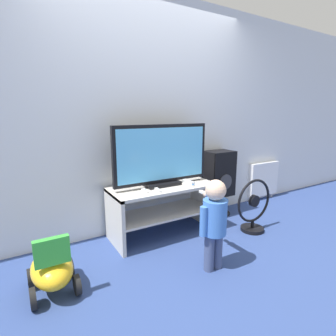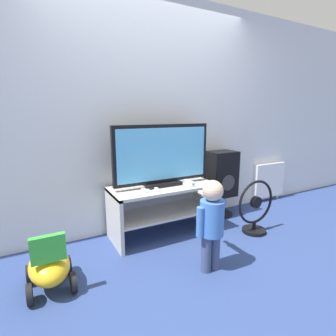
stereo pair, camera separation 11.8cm
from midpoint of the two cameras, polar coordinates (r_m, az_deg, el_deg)
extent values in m
plane|color=navy|center=(2.85, 0.39, -16.00)|extent=(16.00, 16.00, 0.00)
cube|color=silver|center=(3.03, -5.41, 11.25)|extent=(10.00, 0.06, 2.60)
cube|color=beige|center=(2.85, -2.23, -4.21)|extent=(1.16, 0.50, 0.03)
cube|color=beige|center=(2.94, -2.18, -9.68)|extent=(1.12, 0.46, 0.02)
cube|color=beige|center=(2.73, -12.78, -11.13)|extent=(0.04, 0.50, 0.56)
cube|color=beige|center=(3.22, 6.68, -7.27)|extent=(0.04, 0.50, 0.56)
cube|color=black|center=(2.86, -2.48, -3.41)|extent=(0.38, 0.20, 0.04)
cube|color=black|center=(2.79, -2.54, 3.13)|extent=(1.10, 0.05, 0.62)
cube|color=#59B2EA|center=(2.76, -2.26, 3.05)|extent=(1.03, 0.01, 0.55)
cube|color=white|center=(2.88, 3.28, -3.21)|extent=(0.04, 0.18, 0.05)
cube|color=#3F8CE5|center=(2.81, 4.32, -3.62)|extent=(0.03, 0.00, 0.01)
cube|color=white|center=(2.64, -6.21, -4.99)|extent=(0.04, 0.13, 0.02)
cylinder|color=#337FD8|center=(2.63, -6.22, -4.72)|extent=(0.01, 0.01, 0.00)
cube|color=white|center=(2.65, -3.47, -4.85)|extent=(0.05, 0.13, 0.02)
cylinder|color=#337FD8|center=(2.65, -3.47, -4.58)|extent=(0.01, 0.01, 0.00)
cylinder|color=#3F4C72|center=(2.37, 7.47, -17.81)|extent=(0.09, 0.09, 0.33)
cylinder|color=#3F4C72|center=(2.42, 9.27, -17.17)|extent=(0.09, 0.09, 0.33)
cylinder|color=#3F72C6|center=(2.25, 8.63, -10.52)|extent=(0.20, 0.20, 0.30)
sphere|color=beige|center=(2.18, 8.82, -4.78)|extent=(0.17, 0.17, 0.17)
cylinder|color=#3F72C6|center=(2.19, 6.18, -11.48)|extent=(0.06, 0.06, 0.25)
cylinder|color=#3F72C6|center=(2.38, 9.00, -6.42)|extent=(0.06, 0.25, 0.06)
sphere|color=beige|center=(2.47, 7.13, -5.66)|extent=(0.08, 0.08, 0.08)
cube|color=white|center=(2.50, 6.57, -5.43)|extent=(0.03, 0.13, 0.02)
cylinder|color=black|center=(3.64, 9.77, -9.55)|extent=(0.33, 0.33, 0.02)
cylinder|color=black|center=(3.60, 9.84, -7.76)|extent=(0.05, 0.05, 0.26)
cube|color=black|center=(3.48, 10.08, -1.15)|extent=(0.37, 0.26, 0.59)
cylinder|color=#38383D|center=(3.40, 11.49, -3.03)|extent=(0.20, 0.01, 0.20)
cylinder|color=black|center=(3.23, 16.82, -12.57)|extent=(0.26, 0.26, 0.04)
cylinder|color=black|center=(3.21, 16.88, -11.57)|extent=(0.04, 0.04, 0.08)
torus|color=black|center=(3.11, 17.20, -6.85)|extent=(0.50, 0.03, 0.50)
cylinder|color=black|center=(3.11, 17.20, -6.85)|extent=(0.13, 0.05, 0.13)
ellipsoid|color=gold|center=(2.31, -25.36, -19.21)|extent=(0.30, 0.48, 0.22)
cube|color=green|center=(2.09, -25.49, -16.09)|extent=(0.24, 0.05, 0.20)
cylinder|color=black|center=(2.47, -29.06, -20.28)|extent=(0.04, 0.15, 0.15)
cylinder|color=black|center=(2.49, -21.88, -19.41)|extent=(0.04, 0.15, 0.15)
cylinder|color=black|center=(2.25, -28.77, -23.71)|extent=(0.04, 0.15, 0.15)
cylinder|color=black|center=(2.26, -20.70, -22.70)|extent=(0.04, 0.15, 0.15)
cube|color=white|center=(4.32, 19.33, -2.28)|extent=(0.58, 0.08, 0.52)
cube|color=silver|center=(4.25, 17.28, -6.46)|extent=(0.03, 0.05, 0.06)
cube|color=silver|center=(4.55, 20.74, -5.48)|extent=(0.03, 0.05, 0.06)
camera|label=1|loc=(0.06, -91.25, -0.26)|focal=28.00mm
camera|label=2|loc=(0.06, 88.75, 0.26)|focal=28.00mm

